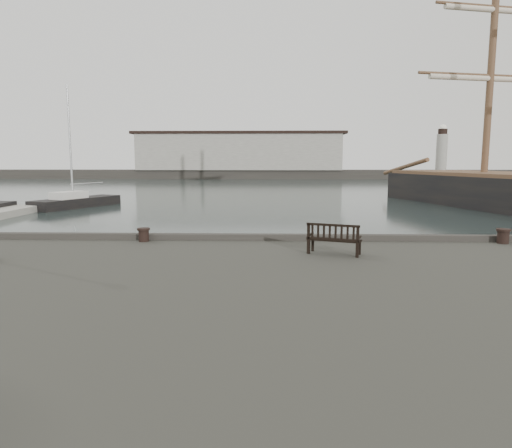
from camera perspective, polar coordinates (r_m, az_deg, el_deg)
The scene contains 6 objects.
ground at distance 14.42m, azimuth 4.69°, elevation -8.04°, with size 400.00×400.00×0.00m, color black.
breakwater at distance 105.93m, azimuth -0.23°, elevation 8.03°, with size 140.00×9.50×12.20m.
bench at distance 11.91m, azimuth 9.72°, elevation -2.57°, with size 1.44×0.92×0.78m.
bollard_left at distance 14.06m, azimuth -13.86°, elevation -1.31°, with size 0.38×0.38×0.40m, color black.
bollard_right at distance 15.14m, azimuth 28.50°, elevation -1.34°, with size 0.41×0.41×0.43m, color black.
yacht_d at distance 42.55m, azimuth -21.45°, elevation 2.30°, with size 5.31×8.74×10.86m.
Camera 1 is at (-0.72, -13.86, 3.94)m, focal length 32.00 mm.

